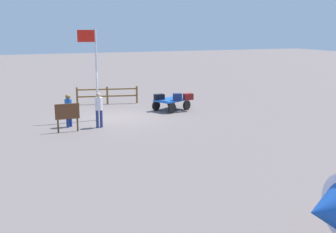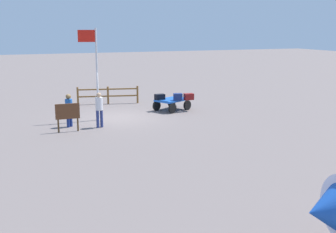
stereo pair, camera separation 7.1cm
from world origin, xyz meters
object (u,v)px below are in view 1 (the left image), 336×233
worker_lead (68,108)px  signboard (67,113)px  luggage_cart (171,102)px  suitcase_tan (177,97)px  suitcase_olive (188,97)px  flagpole (94,66)px  suitcase_navy (159,97)px  worker_trailing (99,107)px

worker_lead → signboard: (0.21, 0.98, -0.08)m
luggage_cart → suitcase_tan: (-0.15, 0.55, 0.38)m
suitcase_olive → flagpole: bearing=4.1°
suitcase_navy → worker_lead: size_ratio=0.36×
signboard → flagpole: bearing=-131.4°
suitcase_tan → signboard: (6.59, 2.46, 0.01)m
signboard → luggage_cart: bearing=-154.9°
suitcase_olive → flagpole: 5.85m
luggage_cart → signboard: (6.44, 3.01, 0.39)m
signboard → worker_lead: bearing=-102.1°
suitcase_navy → flagpole: (3.96, 1.09, 2.02)m
signboard → suitcase_olive: bearing=-161.8°
luggage_cart → worker_trailing: worker_trailing is taller
luggage_cart → signboard: size_ratio=1.73×
suitcase_olive → worker_lead: bearing=11.2°
suitcase_olive → suitcase_tan: size_ratio=0.96×
luggage_cart → suitcase_olive: bearing=141.2°
flagpole → suitcase_tan: bearing=-174.4°
luggage_cart → flagpole: 5.35m
suitcase_tan → signboard: 7.04m
suitcase_tan → suitcase_navy: size_ratio=0.99×
suitcase_tan → flagpole: bearing=5.6°
suitcase_olive → flagpole: flagpole is taller
suitcase_navy → signboard: size_ratio=0.43×
luggage_cart → worker_lead: 6.57m
suitcase_olive → suitcase_tan: 0.65m
luggage_cart → signboard: bearing=25.1°
signboard → suitcase_tan: bearing=-159.5°
suitcase_navy → worker_lead: bearing=20.9°
flagpole → signboard: 3.30m
worker_lead → suitcase_tan: bearing=-166.9°
worker_trailing → flagpole: size_ratio=0.36×
suitcase_navy → worker_trailing: size_ratio=0.34×
flagpole → suitcase_navy: bearing=-164.6°
suitcase_tan → flagpole: 5.25m
suitcase_olive → worker_trailing: worker_trailing is taller
luggage_cart → worker_trailing: size_ratio=1.34×
suitcase_tan → suitcase_navy: suitcase_tan is taller
suitcase_tan → flagpole: (4.84, 0.48, 1.98)m
luggage_cart → suitcase_olive: (-0.80, 0.64, 0.37)m
luggage_cart → worker_lead: bearing=18.1°
suitcase_olive → worker_trailing: size_ratio=0.32×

